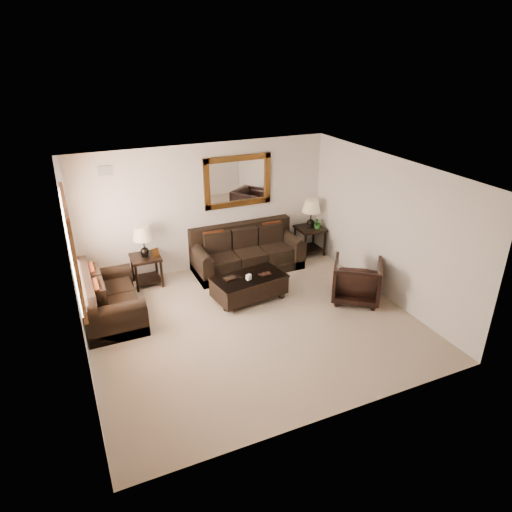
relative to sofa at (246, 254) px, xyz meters
name	(u,v)px	position (x,y,z in m)	size (l,w,h in m)	color
room	(252,253)	(-0.75, -2.04, 1.01)	(5.51, 5.01, 2.71)	gray
window	(73,249)	(-3.45, -1.14, 1.21)	(0.07, 1.96, 1.66)	white
mirror	(238,181)	(0.00, 0.42, 1.51)	(1.50, 0.06, 1.10)	#48260E
air_vent	(105,171)	(-2.65, 0.44, 2.01)	(0.25, 0.02, 0.18)	#999999
sofa	(246,254)	(0.00, 0.00, 0.00)	(2.32, 1.00, 0.95)	black
loveseat	(107,302)	(-3.04, -0.89, 0.00)	(0.99, 1.67, 0.94)	black
end_table_left	(144,247)	(-2.14, 0.13, 0.48)	(0.58, 0.58, 1.27)	black
end_table_right	(311,219)	(1.65, 0.12, 0.52)	(0.60, 0.60, 1.32)	black
coffee_table	(249,285)	(-0.46, -1.24, -0.05)	(1.47, 0.94, 0.58)	black
armchair	(357,279)	(1.39, -2.10, 0.10)	(0.87, 0.81, 0.89)	black
potted_plant	(318,224)	(1.78, 0.01, 0.41)	(0.24, 0.27, 0.21)	#20581E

